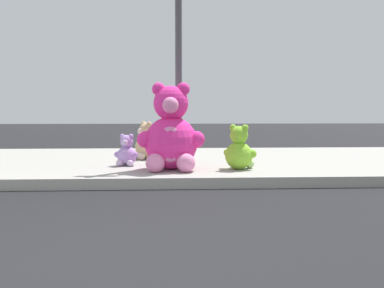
# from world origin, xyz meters

# --- Properties ---
(ground_plane) EXTENTS (60.00, 60.00, 0.00)m
(ground_plane) POSITION_xyz_m (0.00, 0.00, 0.00)
(ground_plane) COLOR black
(sidewalk) EXTENTS (28.00, 4.40, 0.15)m
(sidewalk) POSITION_xyz_m (0.00, 5.20, 0.07)
(sidewalk) COLOR #9E9B93
(sidewalk) RESTS_ON ground_plane
(sign_pole) EXTENTS (0.56, 0.11, 3.20)m
(sign_pole) POSITION_xyz_m (1.00, 4.40, 1.85)
(sign_pole) COLOR #4C4C51
(sign_pole) RESTS_ON sidewalk
(plush_pink_large) EXTENTS (1.00, 0.88, 1.30)m
(plush_pink_large) POSITION_xyz_m (0.87, 3.81, 0.67)
(plush_pink_large) COLOR #F22D93
(plush_pink_large) RESTS_ON sidewalk
(plush_white) EXTENTS (0.44, 0.47, 0.62)m
(plush_white) POSITION_xyz_m (1.01, 5.37, 0.40)
(plush_white) COLOR white
(plush_white) RESTS_ON sidewalk
(plush_tan) EXTENTS (0.49, 0.47, 0.68)m
(plush_tan) POSITION_xyz_m (0.41, 5.22, 0.42)
(plush_tan) COLOR tan
(plush_tan) RESTS_ON sidewalk
(plush_lime) EXTENTS (0.47, 0.49, 0.68)m
(plush_lime) POSITION_xyz_m (1.90, 3.81, 0.42)
(plush_lime) COLOR #8CD133
(plush_lime) RESTS_ON sidewalk
(plush_lavender) EXTENTS (0.39, 0.35, 0.51)m
(plush_lavender) POSITION_xyz_m (0.16, 4.32, 0.35)
(plush_lavender) COLOR #B28CD8
(plush_lavender) RESTS_ON sidewalk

